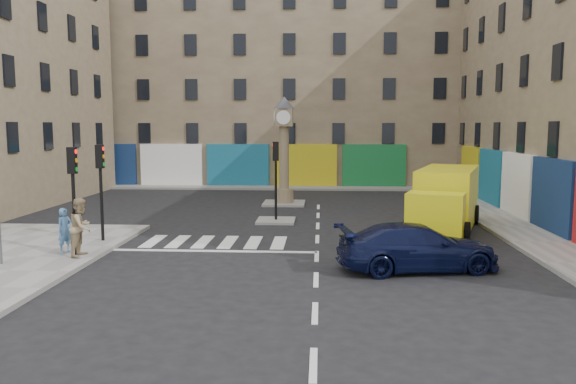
# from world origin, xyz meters

# --- Properties ---
(ground) EXTENTS (120.00, 120.00, 0.00)m
(ground) POSITION_xyz_m (0.00, 0.00, 0.00)
(ground) COLOR black
(ground) RESTS_ON ground
(sidewalk_right) EXTENTS (2.60, 30.00, 0.15)m
(sidewalk_right) POSITION_xyz_m (8.70, 10.00, 0.07)
(sidewalk_right) COLOR gray
(sidewalk_right) RESTS_ON ground
(sidewalk_far) EXTENTS (32.00, 2.40, 0.15)m
(sidewalk_far) POSITION_xyz_m (-4.00, 22.20, 0.07)
(sidewalk_far) COLOR gray
(sidewalk_far) RESTS_ON ground
(island_near) EXTENTS (1.80, 1.80, 0.12)m
(island_near) POSITION_xyz_m (-2.00, 8.00, 0.06)
(island_near) COLOR gray
(island_near) RESTS_ON ground
(island_far) EXTENTS (2.40, 2.40, 0.12)m
(island_far) POSITION_xyz_m (-2.00, 14.00, 0.06)
(island_far) COLOR gray
(island_far) RESTS_ON ground
(building_far) EXTENTS (32.00, 10.00, 17.00)m
(building_far) POSITION_xyz_m (-4.00, 28.00, 8.50)
(building_far) COLOR #897B5B
(building_far) RESTS_ON ground
(traffic_light_left_near) EXTENTS (0.28, 0.22, 3.70)m
(traffic_light_left_near) POSITION_xyz_m (-8.30, 0.20, 2.62)
(traffic_light_left_near) COLOR black
(traffic_light_left_near) RESTS_ON sidewalk_left
(traffic_light_left_far) EXTENTS (0.28, 0.22, 3.70)m
(traffic_light_left_far) POSITION_xyz_m (-8.30, 2.60, 2.62)
(traffic_light_left_far) COLOR black
(traffic_light_left_far) RESTS_ON sidewalk_left
(traffic_light_island) EXTENTS (0.28, 0.22, 3.70)m
(traffic_light_island) POSITION_xyz_m (-2.00, 8.00, 2.59)
(traffic_light_island) COLOR black
(traffic_light_island) RESTS_ON island_near
(clock_pillar) EXTENTS (1.20, 1.20, 6.10)m
(clock_pillar) POSITION_xyz_m (-2.00, 14.00, 3.55)
(clock_pillar) COLOR #8F7A5E
(clock_pillar) RESTS_ON island_far
(navy_sedan) EXTENTS (5.39, 2.97, 1.48)m
(navy_sedan) POSITION_xyz_m (3.20, -0.65, 0.74)
(navy_sedan) COLOR black
(navy_sedan) RESTS_ON ground
(yellow_van) EXTENTS (4.47, 7.68, 2.68)m
(yellow_van) POSITION_xyz_m (5.59, 6.33, 1.33)
(yellow_van) COLOR yellow
(yellow_van) RESTS_ON ground
(pedestrian_blue) EXTENTS (0.61, 0.68, 1.57)m
(pedestrian_blue) POSITION_xyz_m (-8.80, 0.48, 0.94)
(pedestrian_blue) COLOR #4E7DB3
(pedestrian_blue) RESTS_ON sidewalk_left
(pedestrian_tan) EXTENTS (0.80, 1.00, 1.99)m
(pedestrian_tan) POSITION_xyz_m (-8.00, 0.03, 1.14)
(pedestrian_tan) COLOR #9F8761
(pedestrian_tan) RESTS_ON sidewalk_left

